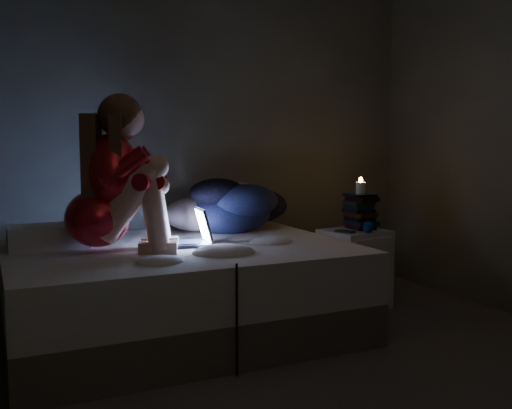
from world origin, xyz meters
TOP-DOWN VIEW (x-y plane):
  - floor at (0.00, 0.00)m, footprint 3.60×3.80m
  - wall_back at (0.00, 1.91)m, footprint 3.60×0.02m
  - bed at (-0.43, 1.10)m, footprint 2.03×1.53m
  - pillow at (-1.17, 1.36)m, footprint 0.46×0.32m
  - woman at (-0.92, 1.08)m, footprint 0.66×0.54m
  - laptop at (-0.43, 1.06)m, footprint 0.37×0.28m
  - clothes_pile at (0.07, 1.52)m, footprint 0.71×0.58m
  - nightstand at (0.90, 1.12)m, footprint 0.47×0.43m
  - book_stack at (0.96, 1.15)m, footprint 0.19×0.25m
  - candle at (0.96, 1.15)m, footprint 0.07×0.07m
  - phone at (0.76, 1.08)m, footprint 0.12×0.16m
  - blue_orb at (0.88, 0.97)m, footprint 0.08×0.08m

SIDE VIEW (x-z plane):
  - floor at x=0.00m, z-range -0.02..0.00m
  - bed at x=-0.43m, z-range 0.00..0.56m
  - nightstand at x=0.90m, z-range 0.00..0.57m
  - phone at x=0.76m, z-range 0.57..0.58m
  - blue_orb at x=0.88m, z-range 0.57..0.65m
  - pillow at x=-1.17m, z-range 0.56..0.69m
  - laptop at x=-0.43m, z-range 0.56..0.80m
  - book_stack at x=0.96m, z-range 0.57..0.84m
  - clothes_pile at x=0.07m, z-range 0.56..0.96m
  - candle at x=0.96m, z-range 0.84..0.92m
  - woman at x=-0.92m, z-range 0.56..1.47m
  - wall_back at x=0.00m, z-range 0.00..2.60m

